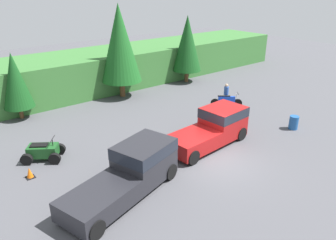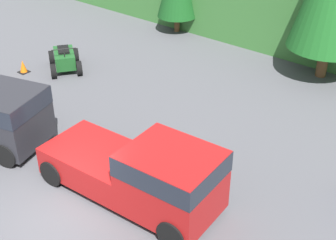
# 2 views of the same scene
# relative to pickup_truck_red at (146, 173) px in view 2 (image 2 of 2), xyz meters

# --- Properties ---
(ground_plane) EXTENTS (80.00, 80.00, 0.00)m
(ground_plane) POSITION_rel_pickup_truck_red_xyz_m (-1.42, -1.75, -1.04)
(ground_plane) COLOR #4C4C51
(hillside_backdrop) EXTENTS (44.00, 6.00, 3.12)m
(hillside_backdrop) POSITION_rel_pickup_truck_red_xyz_m (-1.42, 14.25, 0.52)
(hillside_backdrop) COLOR #387033
(hillside_backdrop) RESTS_ON ground_plane
(pickup_truck_red) EXTENTS (5.38, 2.41, 2.00)m
(pickup_truck_red) POSITION_rel_pickup_truck_red_xyz_m (0.00, 0.00, 0.00)
(pickup_truck_red) COLOR maroon
(pickup_truck_red) RESTS_ON ground_plane
(quad_atv) EXTENTS (2.42, 2.24, 1.19)m
(quad_atv) POSITION_rel_pickup_truck_red_xyz_m (-8.52, 4.27, -0.57)
(quad_atv) COLOR black
(quad_atv) RESTS_ON ground_plane
(traffic_cone) EXTENTS (0.42, 0.42, 0.55)m
(traffic_cone) POSITION_rel_pickup_truck_red_xyz_m (-9.68, 2.93, -0.79)
(traffic_cone) COLOR black
(traffic_cone) RESTS_ON ground_plane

